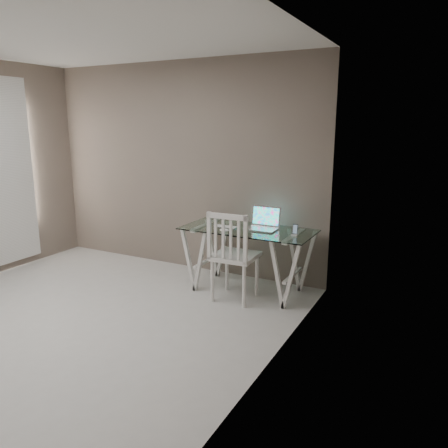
% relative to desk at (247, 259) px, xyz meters
% --- Properties ---
extents(room, '(4.50, 4.52, 2.71)m').
position_rel_desk_xyz_m(room, '(-1.24, -1.78, 1.33)').
color(room, '#B0AEA9').
rests_on(room, ground).
extents(desk, '(1.50, 0.70, 0.75)m').
position_rel_desk_xyz_m(desk, '(0.00, 0.00, 0.00)').
color(desk, silver).
rests_on(desk, ground).
extents(chair, '(0.48, 0.48, 1.01)m').
position_rel_desk_xyz_m(chair, '(-0.02, -0.36, 0.18)').
color(chair, silver).
rests_on(chair, ground).
extents(laptop, '(0.35, 0.28, 0.25)m').
position_rel_desk_xyz_m(laptop, '(0.15, 0.10, 0.42)').
color(laptop, '#BCBCC0').
rests_on(laptop, desk).
extents(keyboard, '(0.28, 0.12, 0.01)m').
position_rel_desk_xyz_m(keyboard, '(-0.27, -0.03, 0.37)').
color(keyboard, silver).
rests_on(keyboard, desk).
extents(mouse, '(0.11, 0.07, 0.04)m').
position_rel_desk_xyz_m(mouse, '(-0.18, -0.24, 0.38)').
color(mouse, white).
rests_on(mouse, desk).
extents(phone_dock, '(0.07, 0.07, 0.12)m').
position_rel_desk_xyz_m(phone_dock, '(0.57, -0.03, 0.40)').
color(phone_dock, white).
rests_on(phone_dock, desk).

